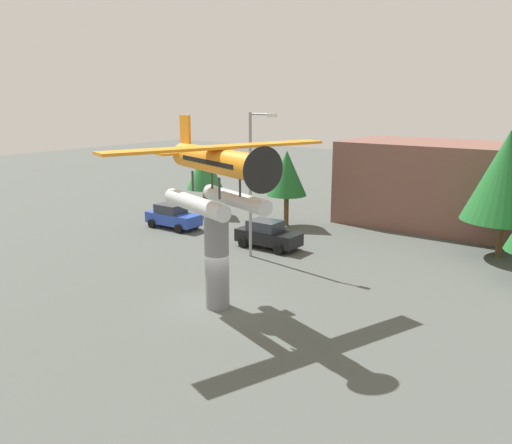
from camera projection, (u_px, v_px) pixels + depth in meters
name	position (u px, v px, depth m)	size (l,w,h in m)	color
ground_plane	(218.00, 307.00, 24.36)	(140.00, 140.00, 0.00)	#4C514C
display_pedestal	(217.00, 259.00, 23.83)	(1.10, 1.10, 4.57)	slate
floatplane_monument	(217.00, 172.00, 22.81)	(7.19, 10.13, 4.00)	silver
car_near_blue	(173.00, 216.00, 38.80)	(4.20, 2.02, 1.76)	#2847B7
car_mid_black	(268.00, 234.00, 33.66)	(4.20, 2.02, 1.76)	black
streetlight_primary	(253.00, 176.00, 30.87)	(1.84, 0.28, 8.54)	gray
storefront_building	(438.00, 184.00, 39.33)	(13.54, 7.84, 6.15)	brown
tree_west	(205.00, 169.00, 42.54)	(2.94, 2.94, 5.41)	brown
tree_east	(287.00, 173.00, 38.90)	(2.97, 2.97, 5.58)	brown
tree_center_back	(506.00, 176.00, 30.88)	(4.79, 4.79, 7.56)	brown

